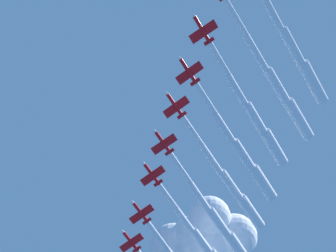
{
  "coord_description": "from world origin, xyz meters",
  "views": [
    {
      "loc": [
        -0.35,
        -75.8,
        7.19
      ],
      "look_at": [
        0.0,
        0.0,
        160.7
      ],
      "focal_mm": 60.66,
      "sensor_mm": 36.0,
      "label": 1
    }
  ],
  "objects_px": {
    "jet_starboard_inner": "(255,120)",
    "jet_starboard_mid": "(231,187)",
    "jet_port_inner": "(278,89)",
    "jet_port_outer": "(219,225)",
    "jet_lead": "(293,50)",
    "jet_port_mid": "(243,157)",
    "jet_starboard_outer": "(201,243)"
  },
  "relations": [
    {
      "from": "jet_port_mid",
      "to": "jet_starboard_outer",
      "type": "relative_size",
      "value": 1.03
    },
    {
      "from": "jet_port_inner",
      "to": "jet_port_outer",
      "type": "xyz_separation_m",
      "value": [
        -14.88,
        49.37,
        1.19
      ]
    },
    {
      "from": "jet_port_outer",
      "to": "jet_starboard_outer",
      "type": "distance_m",
      "value": 10.27
    },
    {
      "from": "jet_port_inner",
      "to": "jet_port_mid",
      "type": "bearing_deg",
      "value": 111.54
    },
    {
      "from": "jet_port_mid",
      "to": "jet_lead",
      "type": "bearing_deg",
      "value": -71.17
    },
    {
      "from": "jet_starboard_inner",
      "to": "jet_port_outer",
      "type": "relative_size",
      "value": 0.91
    },
    {
      "from": "jet_starboard_mid",
      "to": "jet_starboard_outer",
      "type": "xyz_separation_m",
      "value": [
        -8.95,
        22.53,
        0.39
      ]
    },
    {
      "from": "jet_starboard_mid",
      "to": "jet_port_outer",
      "type": "height_order",
      "value": "jet_starboard_mid"
    },
    {
      "from": "jet_lead",
      "to": "jet_starboard_outer",
      "type": "bearing_deg",
      "value": 108.56
    },
    {
      "from": "jet_port_inner",
      "to": "jet_starboard_inner",
      "type": "relative_size",
      "value": 1.08
    },
    {
      "from": "jet_port_inner",
      "to": "jet_starboard_mid",
      "type": "xyz_separation_m",
      "value": [
        -11.6,
        35.29,
        2.14
      ]
    },
    {
      "from": "jet_starboard_inner",
      "to": "jet_starboard_mid",
      "type": "xyz_separation_m",
      "value": [
        -5.57,
        25.54,
        3.21
      ]
    },
    {
      "from": "jet_starboard_inner",
      "to": "jet_port_mid",
      "type": "bearing_deg",
      "value": 102.45
    },
    {
      "from": "jet_lead",
      "to": "jet_starboard_inner",
      "type": "height_order",
      "value": "jet_lead"
    },
    {
      "from": "jet_port_mid",
      "to": "jet_starboard_mid",
      "type": "distance_m",
      "value": 13.7
    },
    {
      "from": "jet_lead",
      "to": "jet_starboard_inner",
      "type": "distance_m",
      "value": 23.73
    },
    {
      "from": "jet_port_inner",
      "to": "jet_port_outer",
      "type": "distance_m",
      "value": 51.58
    },
    {
      "from": "jet_port_inner",
      "to": "jet_starboard_inner",
      "type": "distance_m",
      "value": 11.52
    },
    {
      "from": "jet_lead",
      "to": "jet_port_inner",
      "type": "xyz_separation_m",
      "value": [
        -2.96,
        12.2,
        0.8
      ]
    },
    {
      "from": "jet_lead",
      "to": "jet_port_mid",
      "type": "distance_m",
      "value": 36.44
    },
    {
      "from": "jet_port_inner",
      "to": "jet_port_mid",
      "type": "height_order",
      "value": "jet_port_inner"
    },
    {
      "from": "jet_port_inner",
      "to": "jet_starboard_outer",
      "type": "distance_m",
      "value": 61.42
    },
    {
      "from": "jet_port_outer",
      "to": "jet_port_inner",
      "type": "bearing_deg",
      "value": -73.23
    },
    {
      "from": "jet_lead",
      "to": "jet_port_outer",
      "type": "distance_m",
      "value": 64.13
    },
    {
      "from": "jet_lead",
      "to": "jet_starboard_outer",
      "type": "distance_m",
      "value": 73.94
    },
    {
      "from": "jet_port_outer",
      "to": "jet_starboard_outer",
      "type": "height_order",
      "value": "jet_starboard_outer"
    },
    {
      "from": "jet_port_mid",
      "to": "jet_starboard_outer",
      "type": "height_order",
      "value": "jet_starboard_outer"
    },
    {
      "from": "jet_starboard_inner",
      "to": "jet_starboard_mid",
      "type": "height_order",
      "value": "jet_starboard_mid"
    },
    {
      "from": "jet_starboard_mid",
      "to": "jet_lead",
      "type": "bearing_deg",
      "value": -72.95
    },
    {
      "from": "jet_starboard_mid",
      "to": "jet_port_outer",
      "type": "relative_size",
      "value": 0.94
    },
    {
      "from": "jet_lead",
      "to": "jet_starboard_inner",
      "type": "bearing_deg",
      "value": 112.27
    },
    {
      "from": "jet_port_mid",
      "to": "jet_starboard_mid",
      "type": "xyz_separation_m",
      "value": [
        -2.8,
        13.01,
        3.26
      ]
    }
  ]
}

